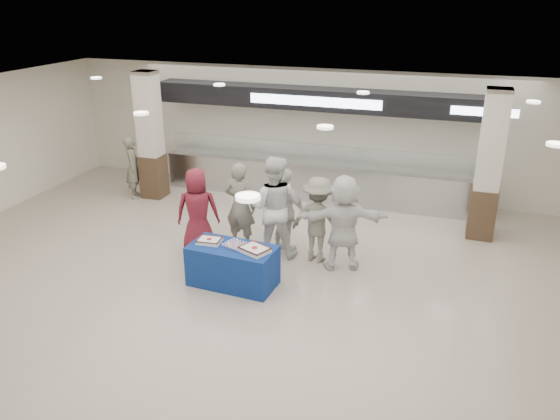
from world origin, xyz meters
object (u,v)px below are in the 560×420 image
(sheet_cake_left, at_px, (209,240))
(soldier_a, at_px, (240,206))
(soldier_bg, at_px, (133,167))
(civilian_maroon, at_px, (198,211))
(civilian_white, at_px, (343,223))
(soldier_b, at_px, (318,220))
(chef_short, at_px, (285,211))
(sheet_cake_right, at_px, (255,249))
(display_table, at_px, (233,266))
(cupcake_tray, at_px, (235,244))
(chef_tall, at_px, (273,207))

(sheet_cake_left, distance_m, soldier_a, 1.47)
(soldier_bg, bearing_deg, civilian_maroon, -153.79)
(civilian_maroon, distance_m, civilian_white, 2.93)
(civilian_maroon, relative_size, civilian_white, 0.94)
(soldier_b, distance_m, civilian_white, 0.57)
(civilian_maroon, relative_size, soldier_a, 0.96)
(chef_short, bearing_deg, soldier_b, -171.64)
(sheet_cake_right, height_order, soldier_a, soldier_a)
(display_table, distance_m, cupcake_tray, 0.41)
(sheet_cake_right, height_order, chef_short, chef_short)
(display_table, relative_size, soldier_a, 0.84)
(chef_tall, bearing_deg, chef_short, -145.04)
(cupcake_tray, height_order, chef_tall, chef_tall)
(civilian_white, bearing_deg, soldier_bg, -38.45)
(display_table, height_order, soldier_a, soldier_a)
(soldier_b, bearing_deg, display_table, 58.19)
(cupcake_tray, relative_size, chef_tall, 0.21)
(sheet_cake_left, xyz_separation_m, civilian_white, (2.19, 1.23, 0.14))
(display_table, xyz_separation_m, soldier_b, (1.20, 1.44, 0.48))
(sheet_cake_right, bearing_deg, civilian_maroon, 145.78)
(sheet_cake_right, distance_m, civilian_maroon, 1.99)
(chef_tall, height_order, civilian_white, chef_tall)
(civilian_white, xyz_separation_m, soldier_bg, (-5.92, 2.15, -0.13))
(soldier_b, relative_size, soldier_bg, 1.07)
(chef_short, bearing_deg, display_table, 92.29)
(display_table, bearing_deg, soldier_a, 110.59)
(civilian_maroon, bearing_deg, soldier_b, 167.56)
(soldier_bg, bearing_deg, chef_short, -137.12)
(chef_tall, distance_m, civilian_white, 1.44)
(cupcake_tray, bearing_deg, civilian_maroon, 140.31)
(display_table, bearing_deg, civilian_maroon, 142.21)
(civilian_maroon, height_order, soldier_a, soldier_a)
(sheet_cake_left, distance_m, sheet_cake_right, 0.92)
(sheet_cake_right, bearing_deg, sheet_cake_left, 174.16)
(cupcake_tray, distance_m, chef_tall, 1.39)
(soldier_a, bearing_deg, chef_short, -168.53)
(sheet_cake_left, height_order, civilian_maroon, civilian_maroon)
(cupcake_tray, relative_size, soldier_b, 0.25)
(display_table, bearing_deg, cupcake_tray, 64.20)
(civilian_maroon, xyz_separation_m, soldier_b, (2.39, 0.38, -0.02))
(cupcake_tray, distance_m, civilian_maroon, 1.59)
(civilian_maroon, bearing_deg, sheet_cake_right, 124.40)
(sheet_cake_right, relative_size, cupcake_tray, 1.38)
(cupcake_tray, bearing_deg, chef_tall, 78.54)
(sheet_cake_left, xyz_separation_m, chef_tall, (0.76, 1.36, 0.23))
(chef_tall, height_order, soldier_b, chef_tall)
(civilian_maroon, relative_size, chef_tall, 0.86)
(chef_short, bearing_deg, civilian_maroon, 36.42)
(display_table, xyz_separation_m, civilian_maroon, (-1.19, 1.06, 0.51))
(civilian_white, relative_size, soldier_bg, 1.16)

